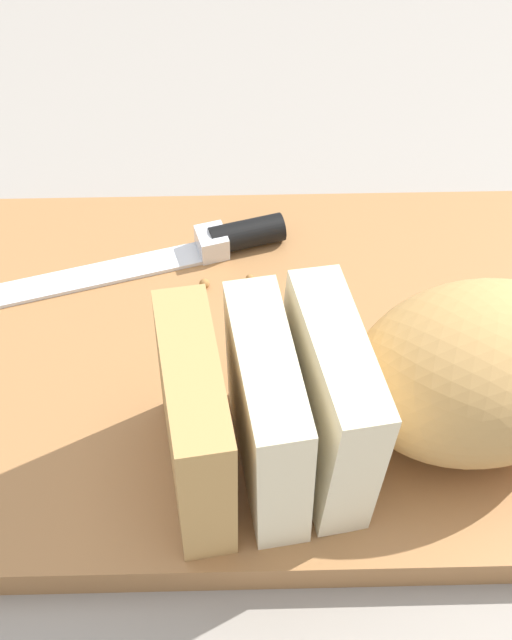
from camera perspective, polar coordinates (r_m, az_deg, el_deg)
name	(u,v)px	position (r m, az deg, el deg)	size (l,w,h in m)	color
ground_plane	(256,372)	(0.59, 0.00, -3.34)	(3.00, 3.00, 0.00)	gray
cutting_board	(256,361)	(0.58, 0.00, -2.66)	(0.40, 0.30, 0.02)	#9E6B3D
bread_loaf	(402,387)	(0.50, 9.35, -4.25)	(0.26, 0.14, 0.10)	tan
bread_knife	(187,250)	(0.63, -4.45, 4.51)	(0.26, 0.08, 0.02)	silver
crumb_near_knife	(308,289)	(0.61, 3.37, 1.97)	(0.00, 0.00, 0.00)	#996633
crumb_near_loaf	(252,278)	(0.61, -0.24, 2.71)	(0.01, 0.01, 0.01)	#996633
crumb_stray_left	(309,373)	(0.56, 3.41, -3.41)	(0.01, 0.01, 0.01)	#996633
crumb_stray_right	(204,284)	(0.61, -3.33, 2.34)	(0.01, 0.01, 0.01)	#996633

